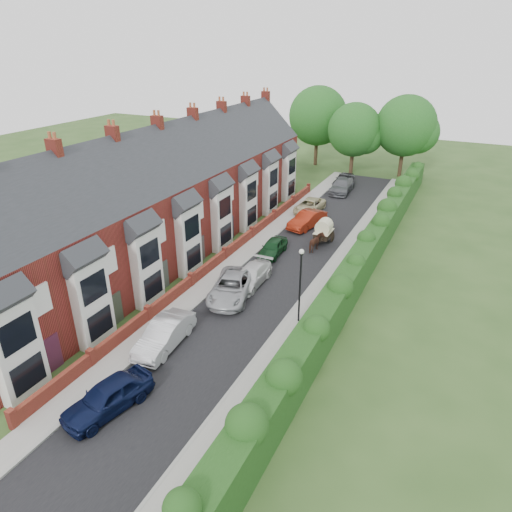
% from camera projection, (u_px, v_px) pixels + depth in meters
% --- Properties ---
extents(ground, '(140.00, 140.00, 0.00)m').
position_uv_depth(ground, '(221.00, 342.00, 27.29)').
color(ground, '#2D4C1E').
rests_on(ground, ground).
extents(road, '(6.00, 58.00, 0.02)m').
position_uv_depth(road, '(284.00, 266.00, 36.41)').
color(road, black).
rests_on(road, ground).
extents(pavement_hedge_side, '(2.20, 58.00, 0.12)m').
position_uv_depth(pavement_hedge_side, '(334.00, 276.00, 34.78)').
color(pavement_hedge_side, '#97958F').
rests_on(pavement_hedge_side, ground).
extents(pavement_house_side, '(1.70, 58.00, 0.12)m').
position_uv_depth(pavement_house_side, '(241.00, 256.00, 37.91)').
color(pavement_house_side, '#97958F').
rests_on(pavement_house_side, ground).
extents(kerb_hedge_side, '(0.18, 58.00, 0.13)m').
position_uv_depth(kerb_hedge_side, '(321.00, 273.00, 35.19)').
color(kerb_hedge_side, '#969691').
rests_on(kerb_hedge_side, ground).
extents(kerb_house_side, '(0.18, 58.00, 0.13)m').
position_uv_depth(kerb_house_side, '(250.00, 258.00, 37.59)').
color(kerb_house_side, '#969691').
rests_on(kerb_house_side, ground).
extents(hedge, '(2.10, 58.00, 2.85)m').
position_uv_depth(hedge, '(359.00, 262.00, 33.41)').
color(hedge, '#173912').
rests_on(hedge, ground).
extents(terrace_row, '(9.05, 40.50, 11.50)m').
position_uv_depth(terrace_row, '(165.00, 198.00, 37.74)').
color(terrace_row, maroon).
rests_on(terrace_row, ground).
extents(garden_wall_row, '(0.35, 40.35, 1.10)m').
position_uv_depth(garden_wall_row, '(225.00, 254.00, 37.31)').
color(garden_wall_row, maroon).
rests_on(garden_wall_row, ground).
extents(lamppost, '(0.32, 0.32, 5.16)m').
position_uv_depth(lamppost, '(300.00, 277.00, 27.78)').
color(lamppost, black).
rests_on(lamppost, ground).
extents(tree_far_left, '(7.14, 6.80, 9.29)m').
position_uv_depth(tree_far_left, '(357.00, 131.00, 58.42)').
color(tree_far_left, '#332316').
rests_on(tree_far_left, ground).
extents(tree_far_right, '(7.98, 7.60, 10.31)m').
position_uv_depth(tree_far_right, '(409.00, 128.00, 57.41)').
color(tree_far_right, '#332316').
rests_on(tree_far_right, ground).
extents(tree_far_back, '(8.40, 8.00, 10.82)m').
position_uv_depth(tree_far_back, '(321.00, 118.00, 62.81)').
color(tree_far_back, '#332316').
rests_on(tree_far_back, ground).
extents(car_navy, '(2.87, 4.91, 1.57)m').
position_uv_depth(car_navy, '(108.00, 397.00, 22.02)').
color(car_navy, '#0B1334').
rests_on(car_navy, ground).
extents(car_silver_a, '(2.03, 4.91, 1.58)m').
position_uv_depth(car_silver_a, '(164.00, 335.00, 26.65)').
color(car_silver_a, silver).
rests_on(car_silver_a, ground).
extents(car_silver_b, '(3.84, 6.00, 1.54)m').
position_uv_depth(car_silver_b, '(232.00, 287.00, 31.80)').
color(car_silver_b, '#A4A6AB').
rests_on(car_silver_b, ground).
extents(car_white, '(1.96, 4.70, 1.36)m').
position_uv_depth(car_white, '(251.00, 276.00, 33.52)').
color(car_white, silver).
rests_on(car_white, ground).
extents(car_green, '(1.75, 3.97, 1.33)m').
position_uv_depth(car_green, '(273.00, 247.00, 38.10)').
color(car_green, '#11391A').
rests_on(car_green, ground).
extents(car_red, '(2.74, 5.00, 1.56)m').
position_uv_depth(car_red, '(307.00, 220.00, 43.60)').
color(car_red, maroon).
rests_on(car_red, ground).
extents(car_beige, '(2.39, 4.85, 1.32)m').
position_uv_depth(car_beige, '(310.00, 206.00, 47.53)').
color(car_beige, '#C7BB8F').
rests_on(car_beige, ground).
extents(car_grey, '(2.50, 5.51, 1.57)m').
position_uv_depth(car_grey, '(342.00, 186.00, 53.67)').
color(car_grey, '#57595F').
rests_on(car_grey, ground).
extents(car_black, '(1.89, 4.31, 1.45)m').
position_uv_depth(car_black, '(344.00, 179.00, 56.41)').
color(car_black, black).
rests_on(car_black, ground).
extents(horse, '(1.03, 1.90, 1.54)m').
position_uv_depth(horse, '(316.00, 243.00, 38.65)').
color(horse, '#49261A').
rests_on(horse, ground).
extents(horse_cart, '(1.41, 3.12, 2.25)m').
position_uv_depth(horse_cart, '(324.00, 229.00, 40.03)').
color(horse_cart, black).
rests_on(horse_cart, ground).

